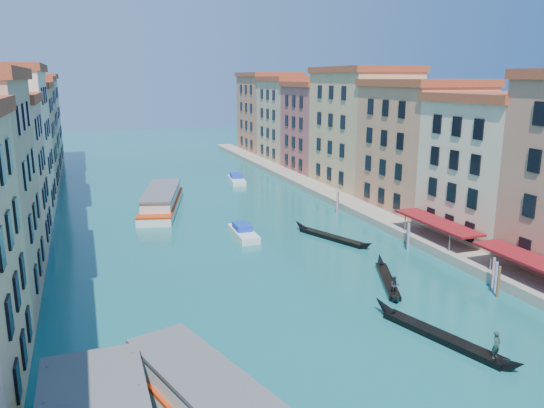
{
  "coord_description": "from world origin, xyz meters",
  "views": [
    {
      "loc": [
        -15.47,
        -9.9,
        19.13
      ],
      "look_at": [
        3.79,
        43.86,
        5.53
      ],
      "focal_mm": 35.0,
      "sensor_mm": 36.0,
      "label": 1
    }
  ],
  "objects_px": {
    "vaporetto_near": "(214,407)",
    "gondola_fore": "(441,334)",
    "gondola_right": "(388,279)",
    "vaporetto_far": "(162,200)"
  },
  "relations": [
    {
      "from": "gondola_right",
      "to": "vaporetto_near",
      "type": "bearing_deg",
      "value": -120.85
    },
    {
      "from": "vaporetto_near",
      "to": "gondola_right",
      "type": "height_order",
      "value": "vaporetto_near"
    },
    {
      "from": "vaporetto_far",
      "to": "gondola_fore",
      "type": "xyz_separation_m",
      "value": [
        13.67,
        -48.38,
        -0.92
      ]
    },
    {
      "from": "gondola_fore",
      "to": "gondola_right",
      "type": "bearing_deg",
      "value": 61.33
    },
    {
      "from": "gondola_fore",
      "to": "gondola_right",
      "type": "height_order",
      "value": "gondola_fore"
    },
    {
      "from": "gondola_right",
      "to": "vaporetto_far",
      "type": "bearing_deg",
      "value": 135.85
    },
    {
      "from": "vaporetto_far",
      "to": "gondola_right",
      "type": "relative_size",
      "value": 1.9
    },
    {
      "from": "vaporetto_far",
      "to": "gondola_right",
      "type": "height_order",
      "value": "vaporetto_far"
    },
    {
      "from": "vaporetto_near",
      "to": "gondola_fore",
      "type": "bearing_deg",
      "value": -4.57
    },
    {
      "from": "vaporetto_near",
      "to": "gondola_fore",
      "type": "height_order",
      "value": "vaporetto_near"
    }
  ]
}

